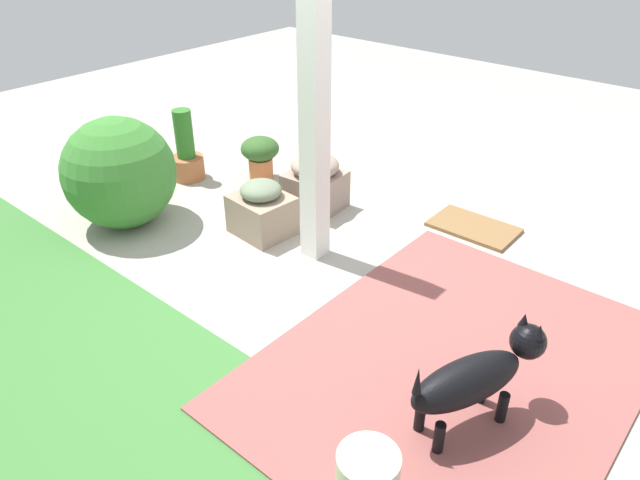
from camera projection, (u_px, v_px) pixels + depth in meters
ground_plane at (332, 270)px, 4.15m from camera, size 12.00×12.00×0.00m
brick_path at (452, 365)px, 3.31m from camera, size 1.80×2.40×0.02m
porch_pillar at (314, 118)px, 3.82m from camera, size 0.15×0.15×2.07m
stone_planter_nearest at (315, 183)px, 4.84m from camera, size 0.45×0.45×0.47m
stone_planter_near at (262, 210)px, 4.50m from camera, size 0.47×0.42×0.44m
round_shrub at (119, 173)px, 4.52m from camera, size 0.86×0.86×0.86m
terracotta_pot_tall at (186, 155)px, 5.35m from camera, size 0.30×0.30×0.65m
terracotta_pot_broad at (260, 154)px, 5.32m from camera, size 0.35×0.35×0.40m
dog at (476, 376)px, 2.81m from camera, size 0.44×0.77×0.54m
doormat at (474, 227)px, 4.64m from camera, size 0.66×0.42×0.03m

